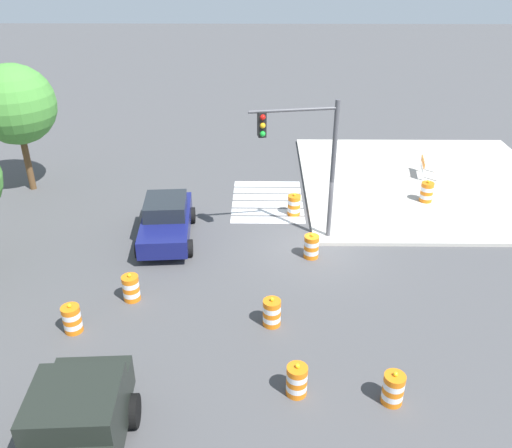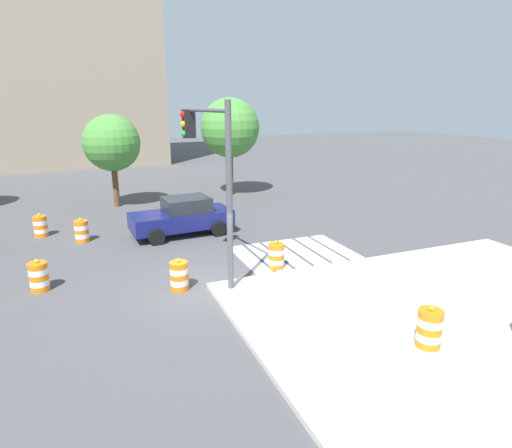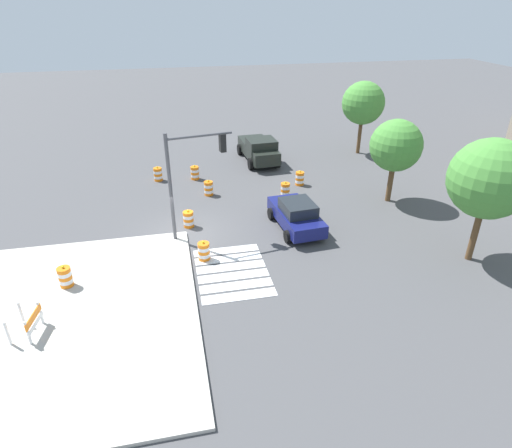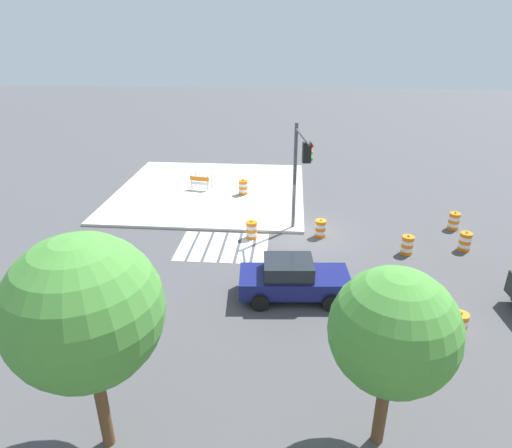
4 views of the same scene
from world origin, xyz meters
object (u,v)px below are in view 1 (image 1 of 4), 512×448
(pickup_truck, at_px, (73,444))
(sports_car, at_px, (166,220))
(traffic_barrel_opposite_curb, at_px, (294,205))
(street_tree_streetside_mid, at_px, (15,105))
(traffic_barrel_median_near, at_px, (297,380))
(traffic_barrel_far_curb, at_px, (72,319))
(traffic_light_pole, at_px, (304,148))
(construction_barricade, at_px, (426,165))
(traffic_barrel_median_far, at_px, (272,313))
(traffic_barrel_on_sidewalk, at_px, (427,192))
(traffic_barrel_near_corner, at_px, (311,247))
(traffic_barrel_crosswalk_end, at_px, (393,389))
(traffic_barrel_lane_center, at_px, (131,288))

(pickup_truck, bearing_deg, sports_car, -1.78)
(traffic_barrel_opposite_curb, height_order, street_tree_streetside_mid, street_tree_streetside_mid)
(traffic_barrel_median_near, xyz_separation_m, traffic_barrel_far_curb, (2.47, 6.71, 0.00))
(traffic_barrel_far_curb, height_order, traffic_light_pole, traffic_light_pole)
(construction_barricade, distance_m, street_tree_streetside_mid, 19.49)
(traffic_barrel_median_far, bearing_deg, traffic_barrel_on_sidewalk, -39.60)
(sports_car, distance_m, traffic_light_pole, 6.17)
(sports_car, height_order, traffic_barrel_near_corner, sports_car)
(traffic_barrel_near_corner, bearing_deg, traffic_light_pole, 15.18)
(traffic_barrel_on_sidewalk, bearing_deg, street_tree_streetside_mid, 85.37)
(sports_car, height_order, traffic_barrel_on_sidewalk, sports_car)
(traffic_barrel_crosswalk_end, height_order, traffic_barrel_median_near, same)
(traffic_light_pole, bearing_deg, traffic_barrel_median_near, 175.66)
(sports_car, xyz_separation_m, traffic_barrel_opposite_curb, (2.11, -5.19, -0.36))
(sports_car, height_order, construction_barricade, sports_car)
(traffic_barrel_lane_center, bearing_deg, traffic_barrel_near_corner, -66.18)
(traffic_barrel_crosswalk_end, bearing_deg, traffic_barrel_on_sidewalk, -18.92)
(traffic_barrel_median_far, bearing_deg, pickup_truck, 140.10)
(sports_car, height_order, traffic_barrel_crosswalk_end, sports_car)
(pickup_truck, relative_size, traffic_barrel_median_far, 5.15)
(traffic_barrel_opposite_curb, distance_m, construction_barricade, 7.81)
(sports_car, height_order, traffic_barrel_median_near, sports_car)
(traffic_barrel_median_far, bearing_deg, sports_car, 37.35)
(traffic_barrel_median_far, xyz_separation_m, traffic_barrel_opposite_curb, (7.49, -1.08, 0.00))
(traffic_barrel_crosswalk_end, height_order, traffic_barrel_on_sidewalk, traffic_barrel_on_sidewalk)
(pickup_truck, bearing_deg, street_tree_streetside_mid, 24.17)
(traffic_barrel_crosswalk_end, height_order, street_tree_streetside_mid, street_tree_streetside_mid)
(traffic_light_pole, bearing_deg, street_tree_streetside_mid, 68.81)
(pickup_truck, xyz_separation_m, traffic_barrel_on_sidewalk, (13.88, -11.53, -0.37))
(traffic_barrel_median_near, bearing_deg, traffic_barrel_median_far, 12.12)
(traffic_barrel_median_near, bearing_deg, traffic_barrel_near_corner, -7.79)
(traffic_barrel_lane_center, xyz_separation_m, traffic_barrel_on_sidewalk, (7.31, -11.74, 0.15))
(traffic_barrel_near_corner, xyz_separation_m, street_tree_streetside_mid, (6.07, 12.89, 3.65))
(traffic_barrel_near_corner, height_order, traffic_barrel_crosswalk_end, same)
(traffic_barrel_near_corner, relative_size, street_tree_streetside_mid, 0.17)
(traffic_barrel_crosswalk_end, xyz_separation_m, construction_barricade, (14.56, -4.73, 0.27))
(traffic_barrel_median_far, height_order, traffic_barrel_opposite_curb, same)
(pickup_truck, distance_m, traffic_barrel_opposite_curb, 13.94)
(traffic_barrel_median_far, bearing_deg, traffic_barrel_lane_center, 74.87)
(sports_car, distance_m, traffic_barrel_lane_center, 4.17)
(traffic_barrel_opposite_curb, bearing_deg, traffic_barrel_median_near, 177.40)
(traffic_barrel_lane_center, bearing_deg, street_tree_streetside_mid, 37.21)
(sports_car, distance_m, traffic_barrel_crosswalk_end, 11.14)
(traffic_barrel_far_curb, distance_m, traffic_light_pole, 9.83)
(traffic_barrel_median_near, relative_size, traffic_barrel_median_far, 1.00)
(traffic_barrel_far_curb, bearing_deg, street_tree_streetside_mid, 26.65)
(traffic_barrel_median_near, height_order, street_tree_streetside_mid, street_tree_streetside_mid)
(traffic_barrel_lane_center, xyz_separation_m, street_tree_streetside_mid, (8.81, 6.69, 3.65))
(traffic_barrel_opposite_curb, bearing_deg, pickup_truck, 156.66)
(sports_car, distance_m, pickup_truck, 10.69)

